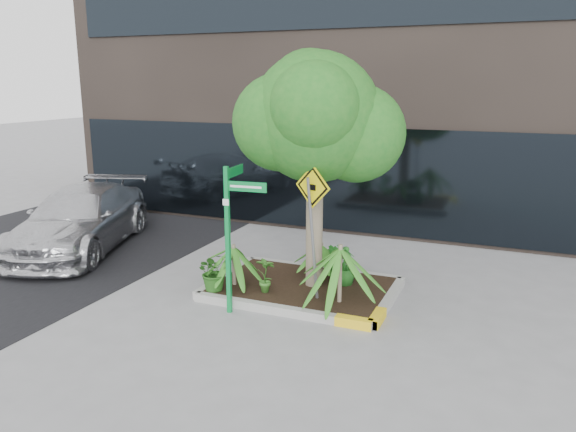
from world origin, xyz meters
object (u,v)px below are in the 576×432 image
at_px(parked_car, 81,219).
at_px(tree, 316,117).
at_px(street_sign_post, 231,224).
at_px(cattle_sign, 313,210).

bearing_deg(parked_car, tree, -23.35).
bearing_deg(street_sign_post, cattle_sign, 21.97).
distance_m(tree, cattle_sign, 1.67).
bearing_deg(tree, cattle_sign, -72.45).
bearing_deg(street_sign_post, tree, 50.75).
xyz_separation_m(tree, cattle_sign, (0.25, -0.78, -1.45)).
bearing_deg(tree, parked_car, 174.95).
xyz_separation_m(tree, parked_car, (-5.91, 0.52, -2.48)).
bearing_deg(street_sign_post, parked_car, 154.07).
height_order(tree, parked_car, tree).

